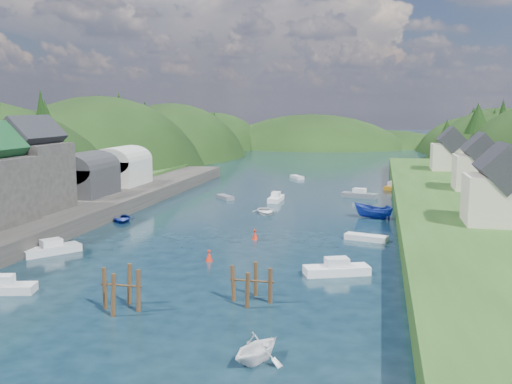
% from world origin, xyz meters
% --- Properties ---
extents(ground, '(600.00, 600.00, 0.00)m').
position_xyz_m(ground, '(0.00, 50.00, 0.00)').
color(ground, black).
rests_on(ground, ground).
extents(hillside_left, '(44.00, 245.56, 52.00)m').
position_xyz_m(hillside_left, '(-45.00, 75.00, -8.03)').
color(hillside_left, black).
rests_on(hillside_left, ground).
extents(far_hills, '(103.00, 68.00, 44.00)m').
position_xyz_m(far_hills, '(1.22, 174.01, -10.80)').
color(far_hills, black).
rests_on(far_hills, ground).
extents(hill_trees, '(91.26, 153.59, 12.36)m').
position_xyz_m(hill_trees, '(0.32, 64.66, 11.07)').
color(hill_trees, black).
rests_on(hill_trees, ground).
extents(quay_left, '(12.00, 110.00, 2.00)m').
position_xyz_m(quay_left, '(-24.00, 20.00, 1.00)').
color(quay_left, '#2D2B28').
rests_on(quay_left, ground).
extents(boat_sheds, '(7.00, 21.00, 7.50)m').
position_xyz_m(boat_sheds, '(-26.00, 39.00, 5.27)').
color(boat_sheds, '#2D2D30').
rests_on(boat_sheds, quay_left).
extents(terrace_right, '(16.00, 120.00, 2.40)m').
position_xyz_m(terrace_right, '(25.00, 40.00, 1.20)').
color(terrace_right, '#234719').
rests_on(terrace_right, ground).
extents(right_bank_cottages, '(9.00, 59.24, 8.41)m').
position_xyz_m(right_bank_cottages, '(28.00, 48.33, 5.84)').
color(right_bank_cottages, beige).
rests_on(right_bank_cottages, terrace_right).
extents(piling_cluster_near, '(3.09, 2.90, 3.62)m').
position_xyz_m(piling_cluster_near, '(-2.85, -3.72, 1.24)').
color(piling_cluster_near, '#382314').
rests_on(piling_cluster_near, ground).
extents(piling_cluster_far, '(3.36, 3.12, 3.26)m').
position_xyz_m(piling_cluster_far, '(5.80, -0.06, 1.06)').
color(piling_cluster_far, '#382314').
rests_on(piling_cluster_far, ground).
extents(channel_buoy_near, '(0.70, 0.70, 1.10)m').
position_xyz_m(channel_buoy_near, '(-0.59, 10.08, 0.48)').
color(channel_buoy_near, '#B4210E').
rests_on(channel_buoy_near, ground).
extents(channel_buoy_far, '(0.70, 0.70, 1.10)m').
position_xyz_m(channel_buoy_far, '(1.66, 19.82, 0.48)').
color(channel_buoy_far, '#B4210E').
rests_on(channel_buoy_far, ground).
extents(moored_boats, '(37.98, 90.81, 2.15)m').
position_xyz_m(moored_boats, '(-0.22, 19.05, 0.61)').
color(moored_boats, '#1B3397').
rests_on(moored_boats, ground).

